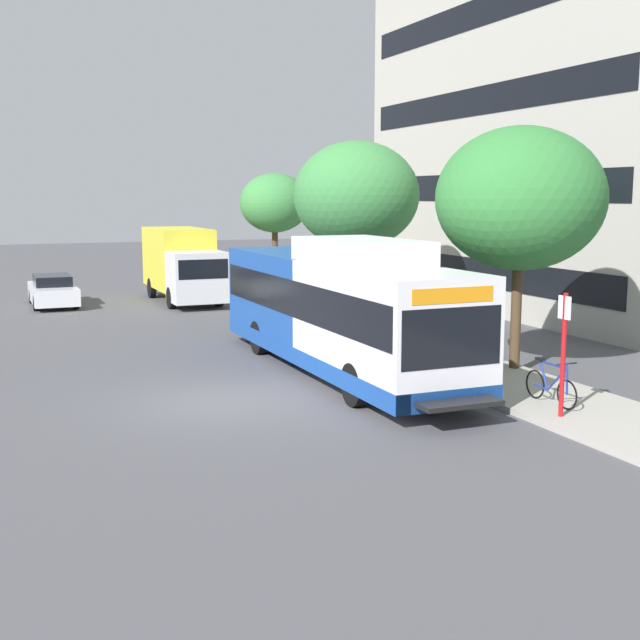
# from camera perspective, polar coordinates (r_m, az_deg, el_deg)

# --- Properties ---
(ground_plane) EXTENTS (120.00, 120.00, 0.00)m
(ground_plane) POSITION_cam_1_polar(r_m,az_deg,el_deg) (26.88, -11.52, -1.70)
(ground_plane) COLOR #4C4C51
(sidewalk_curb) EXTENTS (3.00, 56.00, 0.14)m
(sidewalk_curb) POSITION_cam_1_polar(r_m,az_deg,el_deg) (27.23, 3.93, -1.26)
(sidewalk_curb) COLOR #A8A399
(sidewalk_curb) RESTS_ON ground
(transit_bus) EXTENTS (2.58, 12.25, 3.65)m
(transit_bus) POSITION_cam_1_polar(r_m,az_deg,el_deg) (22.05, 1.27, 0.73)
(transit_bus) COLOR white
(transit_bus) RESTS_ON ground
(bus_stop_sign_pole) EXTENTS (0.10, 0.36, 2.60)m
(bus_stop_sign_pole) POSITION_cam_1_polar(r_m,az_deg,el_deg) (17.79, 16.46, -1.69)
(bus_stop_sign_pole) COLOR red
(bus_stop_sign_pole) RESTS_ON sidewalk_curb
(bicycle_parked) EXTENTS (0.52, 1.76, 1.02)m
(bicycle_parked) POSITION_cam_1_polar(r_m,az_deg,el_deg) (19.00, 15.65, -4.36)
(bicycle_parked) COLOR black
(bicycle_parked) RESTS_ON sidewalk_curb
(street_tree_near_stop) EXTENTS (4.41, 4.41, 6.37)m
(street_tree_near_stop) POSITION_cam_1_polar(r_m,az_deg,el_deg) (22.36, 13.65, 8.13)
(street_tree_near_stop) COLOR #4C3823
(street_tree_near_stop) RESTS_ON sidewalk_curb
(street_tree_mid_block) EXTENTS (4.66, 4.66, 6.58)m
(street_tree_mid_block) POSITION_cam_1_polar(r_m,az_deg,el_deg) (30.85, 2.52, 8.60)
(street_tree_mid_block) COLOR #4C3823
(street_tree_mid_block) RESTS_ON sidewalk_curb
(street_tree_far_block) EXTENTS (3.26, 3.26, 5.63)m
(street_tree_far_block) POSITION_cam_1_polar(r_m,az_deg,el_deg) (39.06, -3.15, 8.05)
(street_tree_far_block) COLOR #4C3823
(street_tree_far_block) RESTS_ON sidewalk_curb
(parked_car_far_lane) EXTENTS (1.80, 4.50, 1.33)m
(parked_car_far_lane) POSITION_cam_1_polar(r_m,az_deg,el_deg) (37.41, -17.97, 1.94)
(parked_car_far_lane) COLOR silver
(parked_car_far_lane) RESTS_ON ground
(box_truck_background) EXTENTS (2.32, 7.01, 3.25)m
(box_truck_background) POSITION_cam_1_polar(r_m,az_deg,el_deg) (37.49, -9.47, 3.92)
(box_truck_background) COLOR silver
(box_truck_background) RESTS_ON ground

